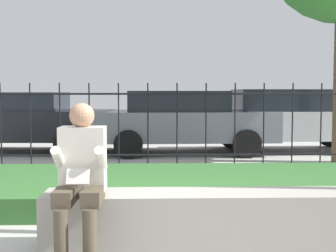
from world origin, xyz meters
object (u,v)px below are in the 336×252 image
object	(u,v)px
car_parked_right	(289,119)
car_parked_left	(18,120)
person_seated_reader	(81,173)
car_parked_center	(183,120)
stone_bench	(209,222)

from	to	relation	value
car_parked_right	car_parked_left	distance (m)	6.24
person_seated_reader	car_parked_center	size ratio (longest dim) A/B	0.32
stone_bench	car_parked_center	world-z (taller)	car_parked_center
stone_bench	car_parked_center	size ratio (longest dim) A/B	0.74
car_parked_left	stone_bench	bearing A→B (deg)	-58.89
person_seated_reader	car_parked_center	world-z (taller)	car_parked_center
stone_bench	person_seated_reader	xyz separation A→B (m)	(-1.10, -0.28, 0.49)
car_parked_center	car_parked_right	bearing A→B (deg)	5.37
person_seated_reader	car_parked_center	bearing A→B (deg)	79.42
stone_bench	car_parked_left	bearing A→B (deg)	118.56
car_parked_center	person_seated_reader	bearing A→B (deg)	-101.89
car_parked_left	person_seated_reader	bearing A→B (deg)	-67.46
car_parked_left	car_parked_right	bearing A→B (deg)	2.59
car_parked_center	stone_bench	bearing A→B (deg)	-92.56
stone_bench	car_parked_right	distance (m)	7.16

